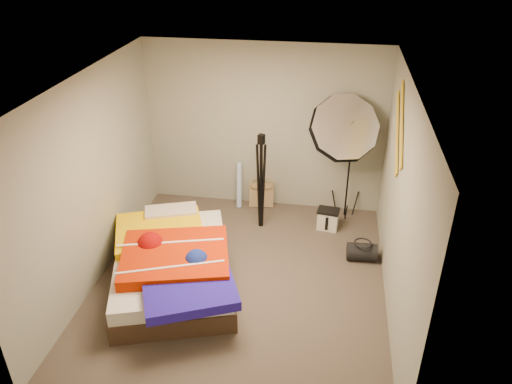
% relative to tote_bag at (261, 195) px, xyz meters
% --- Properties ---
extents(floor, '(4.00, 4.00, 0.00)m').
position_rel_tote_bag_xyz_m(floor, '(0.02, -1.90, -0.19)').
color(floor, '#4E453A').
rests_on(floor, ground).
extents(ceiling, '(4.00, 4.00, 0.00)m').
position_rel_tote_bag_xyz_m(ceiling, '(0.02, -1.90, 2.31)').
color(ceiling, silver).
rests_on(ceiling, wall_back).
extents(wall_back, '(3.50, 0.00, 3.50)m').
position_rel_tote_bag_xyz_m(wall_back, '(0.02, 0.10, 1.06)').
color(wall_back, gray).
rests_on(wall_back, floor).
extents(wall_front, '(3.50, 0.00, 3.50)m').
position_rel_tote_bag_xyz_m(wall_front, '(0.02, -3.90, 1.06)').
color(wall_front, gray).
rests_on(wall_front, floor).
extents(wall_left, '(0.00, 4.00, 4.00)m').
position_rel_tote_bag_xyz_m(wall_left, '(-1.73, -1.90, 1.06)').
color(wall_left, gray).
rests_on(wall_left, floor).
extents(wall_right, '(0.00, 4.00, 4.00)m').
position_rel_tote_bag_xyz_m(wall_right, '(1.77, -1.90, 1.06)').
color(wall_right, gray).
rests_on(wall_right, floor).
extents(tote_bag, '(0.39, 0.21, 0.39)m').
position_rel_tote_bag_xyz_m(tote_bag, '(0.00, 0.00, 0.00)').
color(tote_bag, tan).
rests_on(tote_bag, floor).
extents(wrapping_roll, '(0.10, 0.21, 0.72)m').
position_rel_tote_bag_xyz_m(wrapping_roll, '(-0.34, -0.05, 0.17)').
color(wrapping_roll, '#5892DD').
rests_on(wrapping_roll, floor).
extents(camera_case, '(0.31, 0.24, 0.28)m').
position_rel_tote_bag_xyz_m(camera_case, '(1.04, -0.51, -0.05)').
color(camera_case, silver).
rests_on(camera_case, floor).
extents(duffel_bag, '(0.40, 0.25, 0.24)m').
position_rel_tote_bag_xyz_m(duffel_bag, '(1.51, -1.19, -0.07)').
color(duffel_bag, black).
rests_on(duffel_bag, floor).
extents(wall_stripe_upper, '(0.02, 0.91, 0.78)m').
position_rel_tote_bag_xyz_m(wall_stripe_upper, '(1.75, -1.30, 1.76)').
color(wall_stripe_upper, gold).
rests_on(wall_stripe_upper, wall_right).
extents(wall_stripe_lower, '(0.02, 0.91, 0.78)m').
position_rel_tote_bag_xyz_m(wall_stripe_lower, '(1.75, -1.05, 1.56)').
color(wall_stripe_lower, gold).
rests_on(wall_stripe_lower, wall_right).
extents(bed, '(1.94, 2.31, 0.57)m').
position_rel_tote_bag_xyz_m(bed, '(-0.77, -2.05, 0.10)').
color(bed, '#412D1F').
rests_on(bed, floor).
extents(photo_umbrella, '(1.11, 0.83, 2.01)m').
position_rel_tote_bag_xyz_m(photo_umbrella, '(1.15, -0.25, 1.25)').
color(photo_umbrella, black).
rests_on(photo_umbrella, floor).
extents(camera_tripod, '(0.10, 0.10, 1.43)m').
position_rel_tote_bag_xyz_m(camera_tripod, '(0.08, -0.59, 0.63)').
color(camera_tripod, black).
rests_on(camera_tripod, floor).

